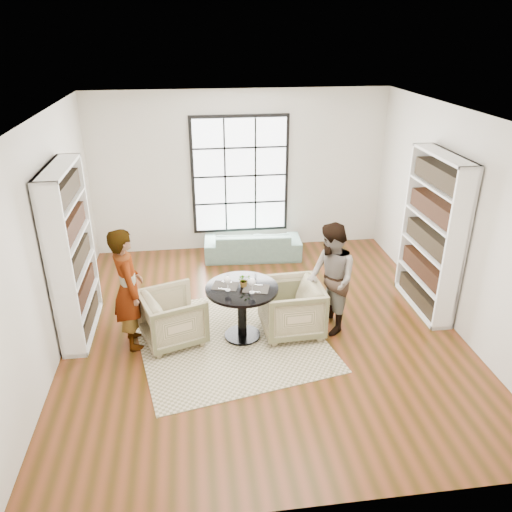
{
  "coord_description": "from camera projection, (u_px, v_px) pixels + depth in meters",
  "views": [
    {
      "loc": [
        -0.9,
        -6.07,
        3.99
      ],
      "look_at": [
        -0.04,
        0.4,
        0.97
      ],
      "focal_mm": 35.0,
      "sensor_mm": 36.0,
      "label": 1
    }
  ],
  "objects": [
    {
      "name": "sofa",
      "position": [
        253.0,
        244.0,
        9.36
      ],
      "size": [
        1.83,
        0.81,
        0.52
      ],
      "primitive_type": "imported",
      "rotation": [
        0.0,
        0.0,
        3.08
      ],
      "color": "slate",
      "rests_on": "ground"
    },
    {
      "name": "room_shell",
      "position": [
        258.0,
        234.0,
        7.2
      ],
      "size": [
        6.0,
        6.01,
        6.0
      ],
      "color": "silver",
      "rests_on": "ground"
    },
    {
      "name": "wine_glass_left",
      "position": [
        228.0,
        281.0,
        6.58
      ],
      "size": [
        0.09,
        0.09,
        0.2
      ],
      "color": "silver",
      "rests_on": "pedestal_table"
    },
    {
      "name": "rug",
      "position": [
        231.0,
        338.0,
        6.99
      ],
      "size": [
        2.91,
        2.91,
        0.01
      ],
      "primitive_type": "cube",
      "rotation": [
        0.0,
        0.0,
        0.2
      ],
      "color": "#C5B594",
      "rests_on": "ground"
    },
    {
      "name": "ground",
      "position": [
        263.0,
        328.0,
        7.25
      ],
      "size": [
        6.0,
        6.0,
        0.0
      ],
      "primitive_type": "plane",
      "color": "brown"
    },
    {
      "name": "placemat_right",
      "position": [
        256.0,
        289.0,
        6.67
      ],
      "size": [
        0.4,
        0.35,
        0.01
      ],
      "primitive_type": "cube",
      "rotation": [
        0.0,
        0.0,
        -0.29
      ],
      "color": "black",
      "rests_on": "pedestal_table"
    },
    {
      "name": "cutlery_right",
      "position": [
        256.0,
        288.0,
        6.67
      ],
      "size": [
        0.2,
        0.25,
        0.01
      ],
      "primitive_type": null,
      "rotation": [
        0.0,
        0.0,
        -0.29
      ],
      "color": "silver",
      "rests_on": "placemat_right"
    },
    {
      "name": "person_right",
      "position": [
        331.0,
        279.0,
        6.89
      ],
      "size": [
        0.69,
        0.85,
        1.6
      ],
      "primitive_type": "imported",
      "rotation": [
        0.0,
        0.0,
        -1.45
      ],
      "color": "gray",
      "rests_on": "ground"
    },
    {
      "name": "placemat_left",
      "position": [
        225.0,
        286.0,
        6.74
      ],
      "size": [
        0.4,
        0.35,
        0.01
      ],
      "primitive_type": "cube",
      "rotation": [
        0.0,
        0.0,
        -0.29
      ],
      "color": "black",
      "rests_on": "pedestal_table"
    },
    {
      "name": "cutlery_left",
      "position": [
        225.0,
        285.0,
        6.74
      ],
      "size": [
        0.2,
        0.25,
        0.01
      ],
      "primitive_type": null,
      "rotation": [
        0.0,
        0.0,
        -0.29
      ],
      "color": "silver",
      "rests_on": "placemat_left"
    },
    {
      "name": "flower_centerpiece",
      "position": [
        244.0,
        280.0,
        6.7
      ],
      "size": [
        0.2,
        0.18,
        0.19
      ],
      "primitive_type": "imported",
      "rotation": [
        0.0,
        0.0,
        0.23
      ],
      "color": "gray",
      "rests_on": "pedestal_table"
    },
    {
      "name": "pedestal_table",
      "position": [
        242.0,
        301.0,
        6.8
      ],
      "size": [
        0.99,
        0.99,
        0.79
      ],
      "rotation": [
        0.0,
        0.0,
        -0.29
      ],
      "color": "black",
      "rests_on": "ground"
    },
    {
      "name": "wine_glass_right",
      "position": [
        252.0,
        282.0,
        6.52
      ],
      "size": [
        0.1,
        0.1,
        0.21
      ],
      "color": "silver",
      "rests_on": "pedestal_table"
    },
    {
      "name": "person_left",
      "position": [
        128.0,
        289.0,
        6.55
      ],
      "size": [
        0.55,
        0.7,
        1.7
      ],
      "primitive_type": "imported",
      "rotation": [
        0.0,
        0.0,
        1.83
      ],
      "color": "gray",
      "rests_on": "ground"
    },
    {
      "name": "armchair_left",
      "position": [
        173.0,
        317.0,
        6.81
      ],
      "size": [
        1.02,
        1.0,
        0.73
      ],
      "primitive_type": "imported",
      "rotation": [
        0.0,
        0.0,
        1.9
      ],
      "color": "tan",
      "rests_on": "ground"
    },
    {
      "name": "armchair_right",
      "position": [
        291.0,
        308.0,
        7.0
      ],
      "size": [
        0.88,
        0.86,
        0.77
      ],
      "primitive_type": "imported",
      "rotation": [
        0.0,
        0.0,
        -1.52
      ],
      "color": "tan",
      "rests_on": "ground"
    }
  ]
}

